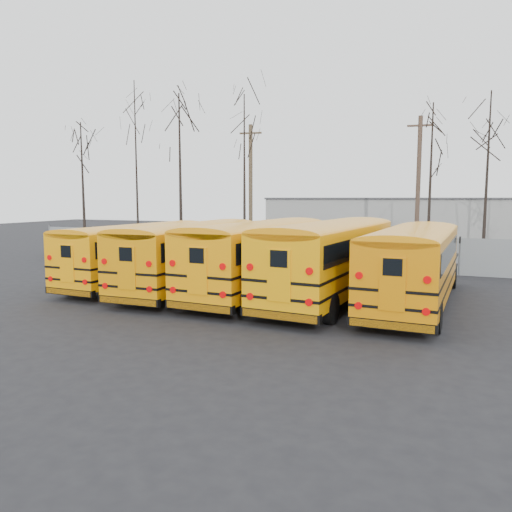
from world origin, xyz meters
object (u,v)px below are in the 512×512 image
at_px(bus_c, 261,251).
at_px(bus_d, 332,253).
at_px(bus_a, 142,249).
at_px(bus_b, 193,250).
at_px(bus_e, 414,259).
at_px(utility_pole_right, 418,186).
at_px(utility_pole_left, 251,187).

bearing_deg(bus_c, bus_d, 2.14).
distance_m(bus_c, bus_d, 3.08).
distance_m(bus_a, bus_b, 3.02).
relative_size(bus_c, bus_e, 1.03).
xyz_separation_m(bus_c, utility_pole_right, (5.19, 16.04, 3.03)).
height_order(bus_c, bus_d, bus_d).
xyz_separation_m(bus_b, utility_pole_left, (-3.94, 16.39, 3.15)).
distance_m(bus_a, utility_pole_left, 16.34).
bearing_deg(utility_pole_right, utility_pole_left, 175.47).
bearing_deg(utility_pole_left, bus_c, -74.71).
bearing_deg(utility_pole_right, bus_a, -129.32).
height_order(bus_a, bus_d, bus_d).
xyz_separation_m(bus_e, utility_pole_left, (-13.35, 16.41, 3.13)).
distance_m(bus_a, bus_c, 6.19).
xyz_separation_m(bus_c, utility_pole_left, (-7.13, 16.25, 3.08)).
height_order(bus_a, utility_pole_left, utility_pole_left).
height_order(bus_c, utility_pole_left, utility_pole_left).
relative_size(bus_c, utility_pole_right, 1.21).
distance_m(bus_d, bus_e, 3.15).
bearing_deg(bus_e, bus_c, -178.55).
bearing_deg(bus_d, utility_pole_right, 87.75).
bearing_deg(bus_d, bus_e, 3.95).
relative_size(bus_b, utility_pole_left, 1.14).
relative_size(bus_c, utility_pole_left, 1.20).
distance_m(bus_b, utility_pole_right, 18.49).
bearing_deg(bus_a, utility_pole_right, 57.36).
relative_size(bus_d, utility_pole_right, 1.24).
bearing_deg(bus_b, utility_pole_right, 62.47).
distance_m(bus_b, bus_d, 6.27).
bearing_deg(bus_c, bus_b, -173.61).
bearing_deg(utility_pole_left, bus_d, -66.42).
relative_size(bus_b, bus_d, 0.93).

